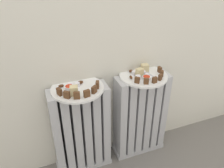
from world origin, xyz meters
The scene contains 34 objects.
radiator_left centered at (-0.19, 0.28, 0.27)m, with size 0.33×0.12×0.56m.
radiator_right centered at (0.19, 0.28, 0.27)m, with size 0.33×0.12×0.56m.
plate_left centered at (-0.19, 0.28, 0.56)m, with size 0.27×0.27×0.01m, color white.
plate_right centered at (0.19, 0.28, 0.56)m, with size 0.27×0.27×0.01m, color white.
dark_cake_slice_left_0 centered at (-0.29, 0.24, 0.59)m, with size 0.03×0.02×0.04m, color #56351E.
dark_cake_slice_left_1 centered at (-0.26, 0.20, 0.59)m, with size 0.03×0.02×0.04m, color #56351E.
dark_cake_slice_left_2 centered at (-0.22, 0.18, 0.59)m, with size 0.03×0.02×0.04m, color #56351E.
dark_cake_slice_left_3 centered at (-0.17, 0.18, 0.59)m, with size 0.03×0.02×0.04m, color #56351E.
dark_cake_slice_left_4 centered at (-0.12, 0.20, 0.59)m, with size 0.03×0.02×0.04m, color #56351E.
dark_cake_slice_left_5 centered at (-0.10, 0.24, 0.59)m, with size 0.03×0.02×0.04m, color #56351E.
marble_cake_slice_left_0 centered at (-0.22, 0.22, 0.59)m, with size 0.04×0.03×0.05m, color beige.
turkish_delight_left_0 centered at (-0.19, 0.29, 0.58)m, with size 0.02×0.02×0.02m, color white.
turkish_delight_left_1 centered at (-0.22, 0.31, 0.58)m, with size 0.02×0.02×0.02m, color white.
medjool_date_left_0 centered at (-0.17, 0.31, 0.58)m, with size 0.03×0.02×0.02m, color #4C2814.
medjool_date_left_1 centered at (-0.27, 0.31, 0.58)m, with size 0.03×0.02×0.01m, color #4C2814.
jam_bowl_left centered at (-0.23, 0.27, 0.58)m, with size 0.05×0.05×0.02m.
dark_cake_slice_right_0 centered at (0.12, 0.21, 0.59)m, with size 0.03×0.02×0.03m, color #56351E.
dark_cake_slice_right_1 centered at (0.15, 0.19, 0.59)m, with size 0.03×0.02×0.03m, color #56351E.
dark_cake_slice_right_2 centered at (0.20, 0.18, 0.59)m, with size 0.03×0.02×0.03m, color #56351E.
dark_cake_slice_right_3 centered at (0.25, 0.20, 0.59)m, with size 0.03×0.02×0.03m, color #56351E.
dark_cake_slice_right_4 centered at (0.28, 0.23, 0.59)m, with size 0.03×0.02×0.03m, color #56351E.
dark_cake_slice_right_5 centered at (0.29, 0.28, 0.59)m, with size 0.03×0.02×0.03m, color #56351E.
marble_cake_slice_right_0 centered at (0.22, 0.32, 0.59)m, with size 0.04×0.03×0.04m, color beige.
marble_cake_slice_right_1 centered at (0.16, 0.27, 0.59)m, with size 0.04×0.03×0.05m, color beige.
turkish_delight_right_0 centered at (0.14, 0.30, 0.58)m, with size 0.02×0.02×0.02m, color white.
turkish_delight_right_1 centered at (0.14, 0.24, 0.58)m, with size 0.02×0.02×0.02m, color white.
turkish_delight_right_2 centered at (0.20, 0.25, 0.58)m, with size 0.02×0.02×0.02m, color white.
turkish_delight_right_3 centered at (0.19, 0.28, 0.58)m, with size 0.02×0.02×0.02m, color white.
medjool_date_right_0 centered at (0.17, 0.32, 0.58)m, with size 0.03×0.01×0.01m, color #4C2814.
medjool_date_right_1 centered at (0.22, 0.35, 0.58)m, with size 0.03×0.02×0.01m, color #4C2814.
medjool_date_right_2 centered at (0.14, 0.33, 0.58)m, with size 0.02×0.02×0.02m, color #4C2814.
medjool_date_right_3 centered at (0.11, 0.27, 0.58)m, with size 0.03×0.01×0.02m, color #4C2814.
jam_bowl_right centered at (0.18, 0.23, 0.58)m, with size 0.05×0.05×0.02m.
fork centered at (0.23, 0.26, 0.57)m, with size 0.03×0.10×0.00m.
Camera 1 is at (-0.38, -0.71, 1.17)m, focal length 36.45 mm.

